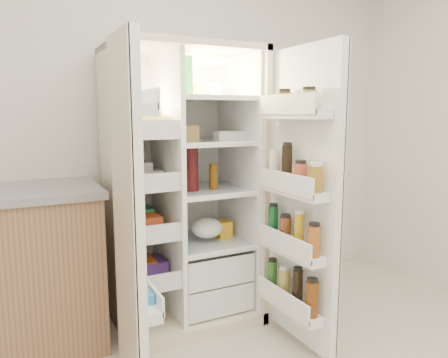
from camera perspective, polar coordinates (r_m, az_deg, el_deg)
name	(u,v)px	position (r m, az deg, el deg)	size (l,w,h in m)	color
wall_back	(162,118)	(3.13, -8.28, 8.06)	(4.00, 0.02, 2.70)	silver
refrigerator	(182,209)	(2.88, -5.62, -4.08)	(0.93, 0.70, 1.80)	beige
freezer_door	(129,215)	(2.13, -12.65, -4.76)	(0.15, 0.40, 1.72)	white
fridge_door	(302,203)	(2.48, 10.43, -3.20)	(0.17, 0.58, 1.72)	white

